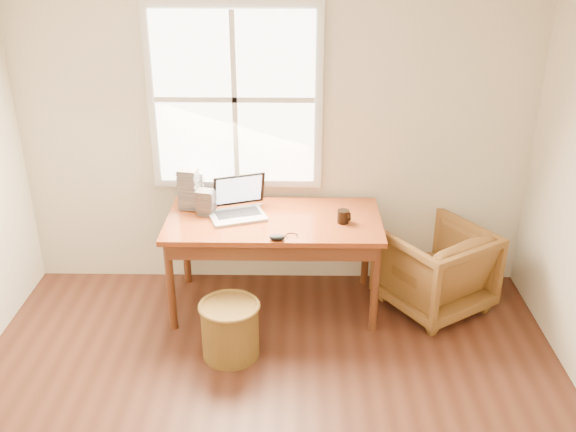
# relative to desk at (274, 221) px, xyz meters

# --- Properties ---
(room_shell) EXTENTS (4.04, 4.54, 2.64)m
(room_shell) POSITION_rel_desk_xyz_m (-0.02, -1.64, 0.59)
(room_shell) COLOR #4D271A
(room_shell) RESTS_ON ground
(desk) EXTENTS (1.60, 0.80, 0.04)m
(desk) POSITION_rel_desk_xyz_m (0.00, 0.00, 0.00)
(desk) COLOR brown
(desk) RESTS_ON room_shell
(armchair) EXTENTS (1.00, 1.00, 0.67)m
(armchair) POSITION_rel_desk_xyz_m (1.24, -0.00, -0.40)
(armchair) COLOR brown
(armchair) RESTS_ON room_shell
(wicker_stool) EXTENTS (0.48, 0.48, 0.40)m
(wicker_stool) POSITION_rel_desk_xyz_m (-0.28, -0.65, -0.53)
(wicker_stool) COLOR brown
(wicker_stool) RESTS_ON room_shell
(laptop) EXTENTS (0.54, 0.55, 0.31)m
(laptop) POSITION_rel_desk_xyz_m (-0.27, 0.01, 0.18)
(laptop) COLOR #ACAEB3
(laptop) RESTS_ON desk
(mouse) EXTENTS (0.12, 0.07, 0.04)m
(mouse) POSITION_rel_desk_xyz_m (0.04, -0.35, 0.04)
(mouse) COLOR black
(mouse) RESTS_ON desk
(coffee_mug) EXTENTS (0.09, 0.09, 0.10)m
(coffee_mug) POSITION_rel_desk_xyz_m (0.51, -0.07, 0.07)
(coffee_mug) COLOR black
(coffee_mug) RESTS_ON desk
(cd_stack_a) EXTENTS (0.15, 0.13, 0.26)m
(cd_stack_a) POSITION_rel_desk_xyz_m (-0.62, 0.28, 0.15)
(cd_stack_a) COLOR #B5B8C2
(cd_stack_a) RESTS_ON desk
(cd_stack_b) EXTENTS (0.15, 0.14, 0.19)m
(cd_stack_b) POSITION_rel_desk_xyz_m (-0.51, 0.08, 0.12)
(cd_stack_b) COLOR #26262B
(cd_stack_b) RESTS_ON desk
(cd_stack_c) EXTENTS (0.16, 0.15, 0.32)m
(cd_stack_c) POSITION_rel_desk_xyz_m (-0.65, 0.18, 0.18)
(cd_stack_c) COLOR #9797A4
(cd_stack_c) RESTS_ON desk
(cd_stack_d) EXTENTS (0.16, 0.15, 0.18)m
(cd_stack_d) POSITION_rel_desk_xyz_m (-0.50, 0.34, 0.11)
(cd_stack_d) COLOR silver
(cd_stack_d) RESTS_ON desk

